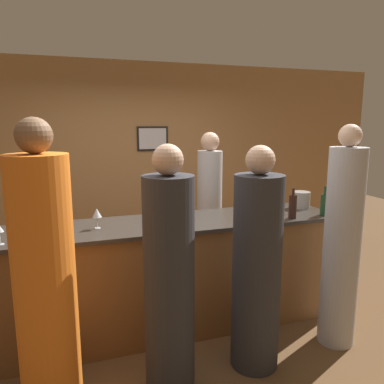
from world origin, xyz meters
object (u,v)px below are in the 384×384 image
(guest_0, at_px, (257,268))
(guest_1, at_px, (342,245))
(bartender, at_px, (209,215))
(guest_3, at_px, (45,286))
(ice_bucket, at_px, (301,200))
(wine_bottle_0, at_px, (324,204))
(wine_bottle_1, at_px, (293,206))
(guest_2, at_px, (169,281))

(guest_0, bearing_deg, guest_1, 3.20)
(bartender, distance_m, guest_1, 1.65)
(bartender, bearing_deg, guest_3, 42.24)
(ice_bucket, bearing_deg, wine_bottle_0, -86.20)
(guest_0, distance_m, wine_bottle_1, 0.90)
(guest_1, distance_m, guest_2, 1.60)
(guest_1, height_order, wine_bottle_0, guest_1)
(wine_bottle_1, bearing_deg, guest_2, -158.11)
(ice_bucket, bearing_deg, guest_0, -138.87)
(wine_bottle_0, bearing_deg, guest_2, -162.15)
(bartender, relative_size, guest_2, 1.02)
(bartender, distance_m, ice_bucket, 1.08)
(guest_0, distance_m, wine_bottle_0, 1.21)
(bartender, xyz_separation_m, guest_3, (-1.77, -1.61, 0.05))
(guest_3, bearing_deg, ice_bucket, 19.82)
(bartender, bearing_deg, guest_0, 82.36)
(bartender, distance_m, wine_bottle_1, 1.18)
(bartender, xyz_separation_m, guest_2, (-0.94, -1.60, -0.04))
(ice_bucket, bearing_deg, guest_3, -160.18)
(bartender, height_order, guest_2, bartender)
(guest_2, bearing_deg, guest_3, -179.73)
(guest_0, xyz_separation_m, wine_bottle_1, (0.66, 0.52, 0.35))
(bartender, distance_m, wine_bottle_0, 1.35)
(guest_0, distance_m, guest_3, 1.56)
(bartender, bearing_deg, guest_2, 59.60)
(bartender, bearing_deg, ice_bucket, 139.47)
(wine_bottle_0, bearing_deg, guest_0, -152.99)
(guest_0, relative_size, wine_bottle_0, 6.22)
(bartender, bearing_deg, wine_bottle_1, 113.08)
(guest_0, relative_size, guest_1, 0.92)
(guest_1, bearing_deg, bartender, 113.25)
(guest_3, height_order, wine_bottle_1, guest_3)
(guest_0, distance_m, ice_bucket, 1.37)
(guest_0, bearing_deg, guest_2, -176.71)
(guest_2, relative_size, wine_bottle_1, 6.24)
(wine_bottle_0, relative_size, wine_bottle_1, 0.99)
(guest_0, xyz_separation_m, ice_bucket, (1.01, 0.88, 0.32))
(bartender, distance_m, guest_3, 2.39)
(bartender, xyz_separation_m, wine_bottle_1, (0.45, -1.05, 0.29))
(bartender, bearing_deg, wine_bottle_0, 128.40)
(guest_2, bearing_deg, ice_bucket, 27.93)
(wine_bottle_1, bearing_deg, guest_0, -141.84)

